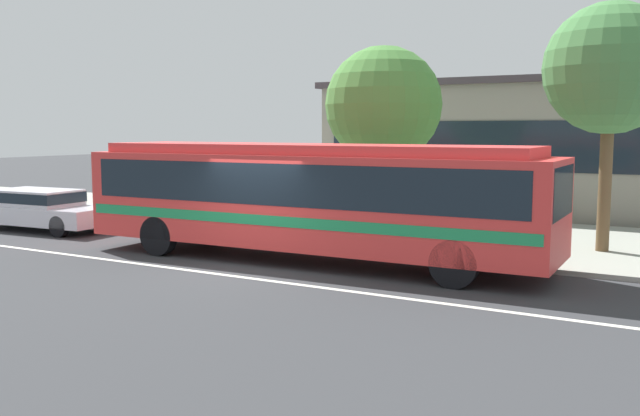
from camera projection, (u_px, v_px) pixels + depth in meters
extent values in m
plane|color=#333538|center=(250.00, 269.00, 16.03)|extent=(120.00, 120.00, 0.00)
cube|color=#9A9C91|center=(378.00, 229.00, 21.94)|extent=(60.00, 8.00, 0.12)
cube|color=silver|center=(228.00, 275.00, 15.34)|extent=(56.00, 0.16, 0.01)
cube|color=#E33835|center=(309.00, 199.00, 16.83)|extent=(11.79, 2.86, 2.17)
cube|color=#E73939|center=(309.00, 149.00, 16.69)|extent=(10.85, 2.53, 0.24)
cube|color=#19232D|center=(309.00, 181.00, 16.78)|extent=(11.09, 2.87, 0.96)
cube|color=#218F53|center=(309.00, 215.00, 16.88)|extent=(11.56, 2.88, 0.24)
cube|color=#19232D|center=(561.00, 192.00, 14.04)|extent=(0.18, 2.23, 1.04)
cylinder|color=black|center=(484.00, 247.00, 16.05)|extent=(1.01, 0.31, 1.00)
cylinder|color=black|center=(454.00, 264.00, 14.08)|extent=(1.01, 0.31, 1.00)
cylinder|color=black|center=(213.00, 225.00, 19.70)|extent=(1.01, 0.31, 1.00)
cylinder|color=black|center=(158.00, 236.00, 17.73)|extent=(1.01, 0.31, 1.00)
cube|color=silver|center=(42.00, 214.00, 22.11)|extent=(4.89, 2.12, 0.55)
cube|color=silver|center=(36.00, 197.00, 22.15)|extent=(2.78, 1.77, 0.50)
cube|color=#19232D|center=(36.00, 197.00, 22.15)|extent=(2.83, 1.79, 0.32)
cylinder|color=black|center=(98.00, 220.00, 22.15)|extent=(0.65, 0.26, 0.64)
cylinder|color=black|center=(59.00, 226.00, 20.73)|extent=(0.65, 0.26, 0.64)
cylinder|color=black|center=(27.00, 215.00, 23.53)|extent=(0.65, 0.26, 0.64)
cylinder|color=#705C51|center=(394.00, 224.00, 19.57)|extent=(0.14, 0.14, 0.88)
cylinder|color=#705C51|center=(390.00, 223.00, 19.70)|extent=(0.14, 0.14, 0.88)
cylinder|color=#4D415E|center=(392.00, 198.00, 19.55)|extent=(0.46, 0.46, 0.55)
sphere|color=#C38B93|center=(392.00, 184.00, 19.51)|extent=(0.23, 0.23, 0.23)
cylinder|color=#303645|center=(312.00, 222.00, 20.14)|extent=(0.14, 0.14, 0.84)
cylinder|color=#303645|center=(314.00, 222.00, 20.00)|extent=(0.14, 0.14, 0.84)
cylinder|color=#445154|center=(313.00, 197.00, 19.99)|extent=(0.47, 0.47, 0.60)
sphere|color=#D4A98A|center=(313.00, 183.00, 19.95)|extent=(0.21, 0.21, 0.21)
cylinder|color=#303844|center=(434.00, 232.00, 17.95)|extent=(0.14, 0.14, 0.87)
cylinder|color=#303844|center=(433.00, 231.00, 18.11)|extent=(0.14, 0.14, 0.87)
cylinder|color=#3575C4|center=(434.00, 204.00, 17.95)|extent=(0.47, 0.47, 0.59)
sphere|color=tan|center=(434.00, 187.00, 17.90)|extent=(0.24, 0.24, 0.24)
cylinder|color=gray|center=(480.00, 209.00, 16.69)|extent=(0.08, 0.08, 2.36)
cube|color=yellow|center=(481.00, 168.00, 16.58)|extent=(0.09, 0.44, 0.56)
cylinder|color=brown|center=(383.00, 190.00, 20.68)|extent=(0.35, 0.35, 2.59)
sphere|color=#4D8A3D|center=(383.00, 105.00, 20.40)|extent=(3.41, 3.41, 3.41)
cylinder|color=brown|center=(605.00, 184.00, 17.56)|extent=(0.32, 0.32, 3.43)
sphere|color=#488445|center=(610.00, 68.00, 17.24)|extent=(3.25, 3.25, 3.25)
cube|color=gray|center=(524.00, 150.00, 27.30)|extent=(14.00, 7.33, 4.76)
cube|color=#19232D|center=(497.00, 146.00, 24.10)|extent=(12.88, 0.04, 1.71)
cube|color=#41383E|center=(526.00, 85.00, 27.02)|extent=(14.40, 7.73, 0.24)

